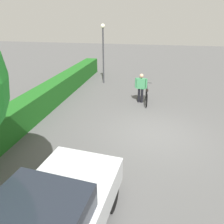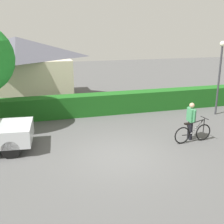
# 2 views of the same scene
# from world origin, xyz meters

# --- Properties ---
(ground_plane) EXTENTS (60.00, 60.00, 0.00)m
(ground_plane) POSITION_xyz_m (0.00, 0.00, 0.00)
(ground_plane) COLOR #505050
(hedge_row) EXTENTS (19.35, 0.90, 1.10)m
(hedge_row) POSITION_xyz_m (0.00, 5.39, 0.55)
(hedge_row) COLOR #1C5C1B
(hedge_row) RESTS_ON ground
(bicycle) EXTENTS (1.70, 0.50, 0.99)m
(bicycle) POSITION_xyz_m (3.30, 0.51, 0.39)
(bicycle) COLOR black
(bicycle) RESTS_ON ground
(person_rider) EXTENTS (0.24, 0.64, 1.56)m
(person_rider) POSITION_xyz_m (3.36, 0.83, 0.90)
(person_rider) COLOR black
(person_rider) RESTS_ON ground
(street_lamp) EXTENTS (0.28, 0.28, 3.83)m
(street_lamp) POSITION_xyz_m (6.55, 3.63, 2.51)
(street_lamp) COLOR #38383D
(street_lamp) RESTS_ON ground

